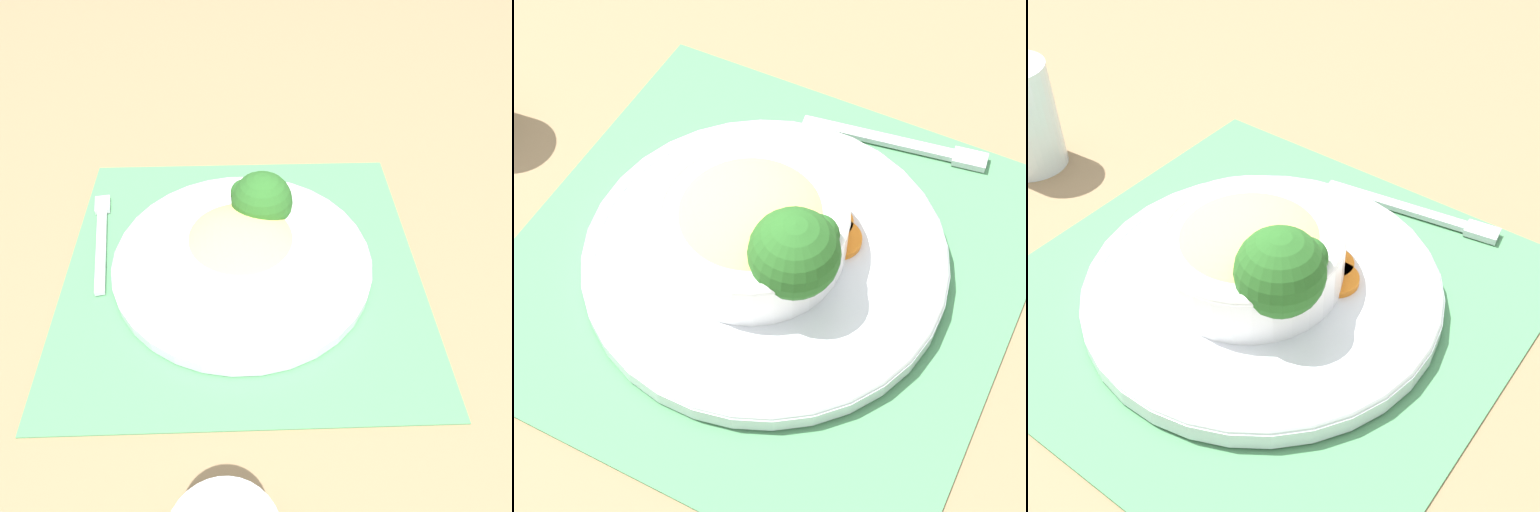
{
  "view_description": "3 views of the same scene",
  "coord_description": "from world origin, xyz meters",
  "views": [
    {
      "loc": [
        0.04,
        -0.43,
        0.46
      ],
      "look_at": [
        0.02,
        -0.01,
        0.04
      ],
      "focal_mm": 35.0,
      "sensor_mm": 36.0,
      "label": 1
    },
    {
      "loc": [
        0.37,
        0.23,
        0.62
      ],
      "look_at": [
        0.02,
        0.02,
        0.05
      ],
      "focal_mm": 60.0,
      "sensor_mm": 36.0,
      "label": 2
    },
    {
      "loc": [
        0.33,
        0.31,
        0.46
      ],
      "look_at": [
        -0.02,
        0.01,
        0.04
      ],
      "focal_mm": 50.0,
      "sensor_mm": 36.0,
      "label": 3
    }
  ],
  "objects": [
    {
      "name": "broccoli_floret",
      "position": [
        0.02,
        0.04,
        0.07
      ],
      "size": [
        0.07,
        0.07,
        0.09
      ],
      "color": "#759E51",
      "rests_on": "plate"
    },
    {
      "name": "carrot_slice_middle",
      "position": [
        -0.06,
        0.03,
        0.02
      ],
      "size": [
        0.04,
        0.04,
        0.01
      ],
      "color": "orange",
      "rests_on": "plate"
    },
    {
      "name": "bowl",
      "position": [
        0.0,
        -0.01,
        0.05
      ],
      "size": [
        0.17,
        0.17,
        0.06
      ],
      "color": "white",
      "rests_on": "plate"
    },
    {
      "name": "carrot_slice_near",
      "position": [
        -0.04,
        0.05,
        0.02
      ],
      "size": [
        0.04,
        0.04,
        0.01
      ],
      "color": "orange",
      "rests_on": "plate"
    },
    {
      "name": "carrot_slice_extra",
      "position": [
        -0.06,
        -0.0,
        0.02
      ],
      "size": [
        0.04,
        0.04,
        0.01
      ],
      "color": "orange",
      "rests_on": "plate"
    },
    {
      "name": "ground_plane",
      "position": [
        0.0,
        0.0,
        0.0
      ],
      "size": [
        4.0,
        4.0,
        0.0
      ],
      "primitive_type": "plane",
      "color": "#8C704C"
    },
    {
      "name": "placemat",
      "position": [
        0.0,
        0.0,
        0.0
      ],
      "size": [
        0.47,
        0.47,
        0.0
      ],
      "color": "#4C8C59",
      "rests_on": "ground_plane"
    },
    {
      "name": "fork",
      "position": [
        -0.19,
        0.05,
        0.01
      ],
      "size": [
        0.06,
        0.18,
        0.01
      ],
      "rotation": [
        0.0,
        0.0,
        0.24
      ],
      "color": "silver",
      "rests_on": "placemat"
    },
    {
      "name": "carrot_slice_far",
      "position": [
        -0.06,
        0.01,
        0.02
      ],
      "size": [
        0.04,
        0.04,
        0.01
      ],
      "color": "orange",
      "rests_on": "plate"
    },
    {
      "name": "plate",
      "position": [
        0.0,
        0.0,
        0.02
      ],
      "size": [
        0.32,
        0.32,
        0.02
      ],
      "color": "silver",
      "rests_on": "placemat"
    }
  ]
}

